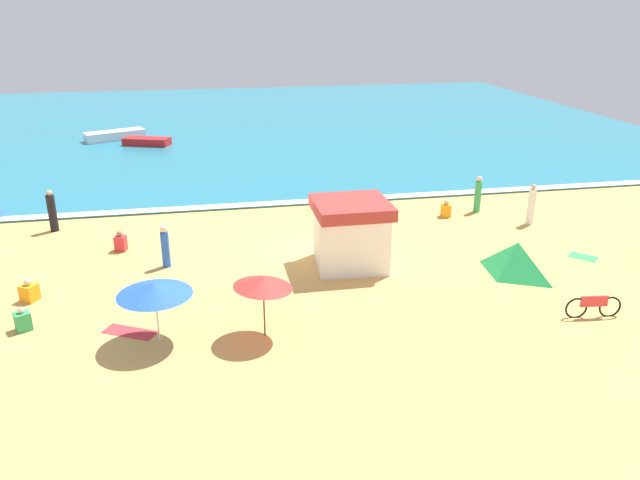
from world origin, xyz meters
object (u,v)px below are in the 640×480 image
object	(u,v)px
beach_umbrella_3	(263,283)
parked_bicycle	(593,306)
beachgoer_9	(121,242)
small_boat_0	(115,135)
beachgoer_1	(446,209)
beachgoer_5	(52,212)
small_boat_1	(147,141)
beach_umbrella_0	(154,289)
beachgoer_3	(531,206)
beachgoer_6	(386,216)
beachgoer_4	(29,292)
beachgoer_7	(23,320)
beachgoer_8	(165,247)
beachgoer_2	(478,195)
lifeguard_cabana	(351,233)
beach_tent	(517,259)

from	to	relation	value
beach_umbrella_3	parked_bicycle	distance (m)	10.40
beachgoer_9	small_boat_0	bearing A→B (deg)	96.80
beachgoer_1	beachgoer_5	world-z (taller)	beachgoer_5
small_boat_1	beach_umbrella_0	bearing A→B (deg)	-85.59
beachgoer_3	beachgoer_6	bearing A→B (deg)	169.47
beach_umbrella_0	small_boat_0	size ratio (longest dim) A/B	0.69
beachgoer_5	beachgoer_9	world-z (taller)	beachgoer_5
beachgoer_4	beach_umbrella_0	bearing A→B (deg)	-38.82
beachgoer_6	beachgoer_7	bearing A→B (deg)	-152.28
beachgoer_1	beachgoer_6	bearing A→B (deg)	-170.88
beachgoer_8	beachgoer_9	xyz separation A→B (m)	(-1.85, 1.98, -0.45)
beach_umbrella_3	beachgoer_4	xyz separation A→B (m)	(-7.44, 3.78, -1.41)
beachgoer_5	beachgoer_7	distance (m)	9.08
beach_umbrella_3	beachgoer_2	size ratio (longest dim) A/B	1.13
beach_umbrella_3	beachgoer_1	distance (m)	13.32
beach_umbrella_0	beachgoer_3	size ratio (longest dim) A/B	1.60
beachgoer_2	beachgoer_3	xyz separation A→B (m)	(1.59, -2.08, 0.03)
lifeguard_cabana	beachgoer_4	world-z (taller)	lifeguard_cabana
beach_tent	beachgoer_8	size ratio (longest dim) A/B	1.66
beachgoer_2	beachgoer_5	distance (m)	19.16
parked_bicycle	small_boat_1	size ratio (longest dim) A/B	0.54
beachgoer_1	beachgoer_8	size ratio (longest dim) A/B	0.50
beach_tent	beachgoer_1	distance (m)	6.66
beachgoer_1	beachgoer_9	bearing A→B (deg)	-174.00
beach_umbrella_0	beachgoer_3	world-z (taller)	beach_umbrella_0
beachgoer_1	beachgoer_2	distance (m)	1.83
beachgoer_2	beachgoer_3	distance (m)	2.62
beach_umbrella_0	beachgoer_6	xyz separation A→B (m)	(9.46, 8.57, -1.28)
beach_umbrella_0	small_boat_1	bearing A→B (deg)	94.41
beachgoer_4	small_boat_1	size ratio (longest dim) A/B	0.24
beach_tent	small_boat_1	world-z (taller)	beach_tent
beachgoer_1	beachgoer_4	xyz separation A→B (m)	(-16.85, -5.55, -0.02)
parked_bicycle	beachgoer_4	world-z (taller)	beachgoer_4
beach_umbrella_3	beachgoer_4	world-z (taller)	beach_umbrella_3
lifeguard_cabana	beachgoer_8	size ratio (longest dim) A/B	1.67
small_boat_1	beachgoer_4	bearing A→B (deg)	-95.50
lifeguard_cabana	beachgoer_5	distance (m)	13.23
beachgoer_4	beachgoer_3	bearing A→B (deg)	10.90
beach_umbrella_0	beachgoer_1	distance (m)	15.49
beachgoer_2	small_boat_0	size ratio (longest dim) A/B	0.41
small_boat_0	beach_umbrella_0	bearing A→B (deg)	-81.39
beach_tent	beachgoer_9	distance (m)	15.27
beachgoer_3	beachgoer_5	xyz separation A→B (m)	(-20.72, 3.09, 0.00)
lifeguard_cabana	beach_umbrella_3	bearing A→B (deg)	-128.66
beach_tent	beachgoer_7	bearing A→B (deg)	-176.73
beachgoer_1	beachgoer_5	size ratio (longest dim) A/B	0.44
beachgoer_3	beachgoer_7	size ratio (longest dim) A/B	2.41
beach_umbrella_3	beachgoer_5	world-z (taller)	beach_umbrella_3
beachgoer_4	small_boat_1	bearing A→B (deg)	84.50
beach_umbrella_3	parked_bicycle	xyz separation A→B (m)	(10.28, -0.81, -1.35)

